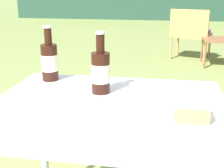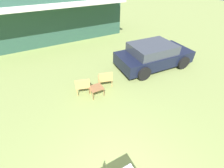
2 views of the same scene
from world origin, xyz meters
name	(u,v)px [view 2 (image 2 of 2)]	position (x,y,z in m)	size (l,w,h in m)	color
cabin_building	(42,17)	(0.36, 11.54, 1.58)	(11.18, 4.44, 3.14)	#284C3D
parked_car	(153,55)	(4.76, 4.50, 0.63)	(4.13, 2.31, 1.27)	black
wicker_chair_cushioned	(83,84)	(0.61, 4.09, 0.46)	(0.71, 0.64, 0.81)	tan
wicker_chair_plain	(105,78)	(1.66, 4.07, 0.46)	(0.71, 0.64, 0.81)	tan
garden_side_table	(96,88)	(1.04, 3.70, 0.37)	(0.55, 0.48, 0.41)	brown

